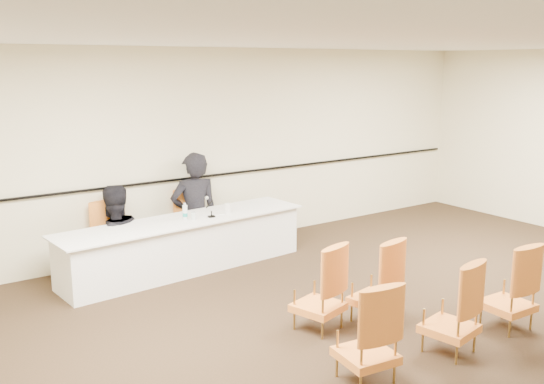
% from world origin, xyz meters
% --- Properties ---
extents(floor, '(10.00, 10.00, 0.00)m').
position_xyz_m(floor, '(0.00, 0.00, 0.00)').
color(floor, black).
rests_on(floor, ground).
extents(ceiling, '(10.00, 10.00, 0.00)m').
position_xyz_m(ceiling, '(0.00, 0.00, 3.00)').
color(ceiling, silver).
rests_on(ceiling, ground).
extents(wall_back, '(10.00, 0.04, 3.00)m').
position_xyz_m(wall_back, '(0.00, 4.00, 1.50)').
color(wall_back, beige).
rests_on(wall_back, ground).
extents(wall_rail, '(9.80, 0.04, 0.03)m').
position_xyz_m(wall_rail, '(0.00, 3.96, 1.10)').
color(wall_rail, black).
rests_on(wall_rail, wall_back).
extents(panel_table, '(3.59, 1.08, 0.71)m').
position_xyz_m(panel_table, '(-1.10, 3.18, 0.35)').
color(panel_table, silver).
rests_on(panel_table, ground).
extents(panelist_main, '(0.79, 0.60, 1.94)m').
position_xyz_m(panelist_main, '(-0.64, 3.75, 0.54)').
color(panelist_main, black).
rests_on(panelist_main, ground).
extents(panelist_main_chair, '(0.54, 0.54, 0.95)m').
position_xyz_m(panelist_main_chair, '(-0.64, 3.75, 0.47)').
color(panelist_main_chair, orange).
rests_on(panelist_main_chair, ground).
extents(panelist_second, '(0.89, 0.71, 1.74)m').
position_xyz_m(panelist_second, '(-1.92, 3.65, 0.32)').
color(panelist_second, black).
rests_on(panelist_second, ground).
extents(panelist_second_chair, '(0.54, 0.54, 0.95)m').
position_xyz_m(panelist_second_chair, '(-1.92, 3.65, 0.47)').
color(panelist_second_chair, orange).
rests_on(panelist_second_chair, ground).
extents(papers, '(0.33, 0.26, 0.00)m').
position_xyz_m(papers, '(-0.53, 3.22, 0.71)').
color(papers, white).
rests_on(papers, panel_table).
extents(microphone, '(0.11, 0.20, 0.27)m').
position_xyz_m(microphone, '(-0.74, 3.07, 0.84)').
color(microphone, black).
rests_on(microphone, panel_table).
extents(water_bottle, '(0.08, 0.08, 0.23)m').
position_xyz_m(water_bottle, '(-1.09, 3.17, 0.82)').
color(water_bottle, teal).
rests_on(water_bottle, panel_table).
extents(drinking_glass, '(0.07, 0.07, 0.10)m').
position_xyz_m(drinking_glass, '(-1.00, 3.10, 0.76)').
color(drinking_glass, silver).
rests_on(drinking_glass, panel_table).
extents(coffee_cup, '(0.10, 0.10, 0.14)m').
position_xyz_m(coffee_cup, '(-0.45, 3.12, 0.78)').
color(coffee_cup, silver).
rests_on(coffee_cup, panel_table).
extents(aud_chair_front_left, '(0.62, 0.62, 0.95)m').
position_xyz_m(aud_chair_front_left, '(-0.81, 0.66, 0.47)').
color(aud_chair_front_left, orange).
rests_on(aud_chair_front_left, ground).
extents(aud_chair_front_mid, '(0.59, 0.59, 0.95)m').
position_xyz_m(aud_chair_front_mid, '(-0.18, 0.46, 0.47)').
color(aud_chair_front_mid, orange).
rests_on(aud_chair_front_mid, ground).
extents(aud_chair_back_left, '(0.56, 0.56, 0.95)m').
position_xyz_m(aud_chair_back_left, '(-1.15, -0.42, 0.47)').
color(aud_chair_back_left, orange).
rests_on(aud_chair_back_left, ground).
extents(aud_chair_back_mid, '(0.59, 0.59, 0.95)m').
position_xyz_m(aud_chair_back_mid, '(-0.09, -0.47, 0.47)').
color(aud_chair_back_mid, orange).
rests_on(aud_chair_back_mid, ground).
extents(aud_chair_back_right, '(0.52, 0.52, 0.95)m').
position_xyz_m(aud_chair_back_right, '(0.86, -0.45, 0.47)').
color(aud_chair_back_right, orange).
rests_on(aud_chair_back_right, ground).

